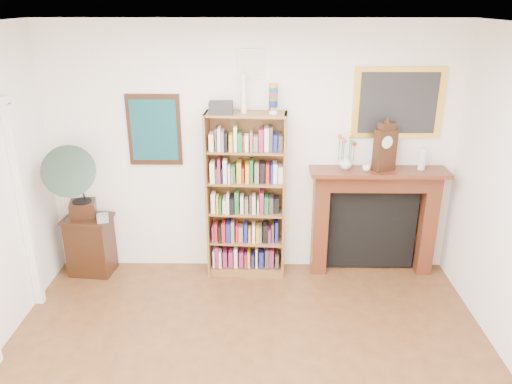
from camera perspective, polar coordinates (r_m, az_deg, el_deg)
room at (r=3.19m, az=-1.49°, el=-8.41°), size 4.51×5.01×2.81m
teal_poster at (r=5.54m, az=-11.55°, el=6.95°), size 0.58×0.04×0.78m
small_picture at (r=5.29m, az=-0.58°, el=14.43°), size 0.26×0.04×0.30m
gilt_painting at (r=5.54m, az=15.92°, el=9.76°), size 0.95×0.04×0.75m
bookshelf at (r=5.46m, az=-1.12°, el=0.51°), size 0.88×0.36×2.16m
side_cabinet at (r=6.04m, az=-18.37°, el=-5.77°), size 0.54×0.42×0.69m
fireplace at (r=5.77m, az=13.35°, el=-2.13°), size 1.49×0.36×1.26m
gramophone at (r=5.65m, az=-20.16°, el=1.55°), size 0.69×0.79×0.89m
cd_stack at (r=5.72m, az=-17.12°, el=-2.86°), size 0.15×0.15×0.08m
mantel_clock at (r=5.46m, az=14.53°, el=4.93°), size 0.26×0.20×0.52m
flower_vase at (r=5.47m, az=10.22°, el=3.36°), size 0.17×0.17×0.14m
teacup at (r=5.46m, az=12.50°, el=2.71°), size 0.11×0.11×0.07m
bottle_left at (r=5.64m, az=18.45°, el=3.62°), size 0.07×0.07×0.24m
bottle_right at (r=5.65m, az=18.53°, el=3.43°), size 0.06×0.06×0.20m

